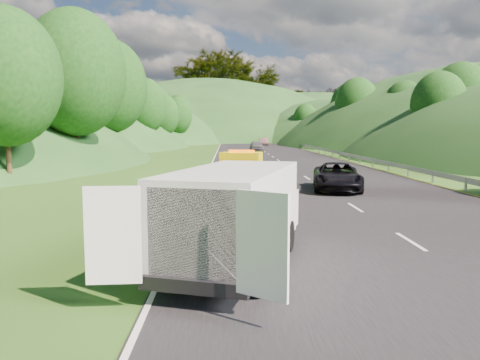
{
  "coord_description": "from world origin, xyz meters",
  "views": [
    {
      "loc": [
        -2.4,
        -15.36,
        3.33
      ],
      "look_at": [
        -1.9,
        3.1,
        1.3
      ],
      "focal_mm": 35.0,
      "sensor_mm": 36.0,
      "label": 1
    }
  ],
  "objects_px": {
    "passing_suv": "(337,190)",
    "worker": "(268,271)",
    "white_van": "(236,211)",
    "tow_truck": "(238,175)",
    "suitcase": "(143,216)",
    "spare_tire": "(262,282)",
    "woman": "(213,219)",
    "child": "(253,234)"
  },
  "relations": [
    {
      "from": "worker",
      "to": "spare_tire",
      "type": "height_order",
      "value": "worker"
    },
    {
      "from": "white_van",
      "to": "child",
      "type": "relative_size",
      "value": 7.36
    },
    {
      "from": "woman",
      "to": "suitcase",
      "type": "height_order",
      "value": "woman"
    },
    {
      "from": "white_van",
      "to": "spare_tire",
      "type": "bearing_deg",
      "value": -50.11
    },
    {
      "from": "spare_tire",
      "to": "worker",
      "type": "bearing_deg",
      "value": 76.11
    },
    {
      "from": "spare_tire",
      "to": "passing_suv",
      "type": "relative_size",
      "value": 0.12
    },
    {
      "from": "woman",
      "to": "passing_suv",
      "type": "xyz_separation_m",
      "value": [
        6.46,
        7.97,
        0.0
      ]
    },
    {
      "from": "woman",
      "to": "suitcase",
      "type": "relative_size",
      "value": 3.0
    },
    {
      "from": "suitcase",
      "to": "spare_tire",
      "type": "relative_size",
      "value": 0.8
    },
    {
      "from": "white_van",
      "to": "spare_tire",
      "type": "relative_size",
      "value": 11.04
    },
    {
      "from": "suitcase",
      "to": "spare_tire",
      "type": "bearing_deg",
      "value": -60.14
    },
    {
      "from": "passing_suv",
      "to": "worker",
      "type": "bearing_deg",
      "value": -99.45
    },
    {
      "from": "woman",
      "to": "worker",
      "type": "distance_m",
      "value": 6.47
    },
    {
      "from": "white_van",
      "to": "woman",
      "type": "bearing_deg",
      "value": 113.92
    },
    {
      "from": "spare_tire",
      "to": "suitcase",
      "type": "bearing_deg",
      "value": 119.86
    },
    {
      "from": "white_van",
      "to": "woman",
      "type": "height_order",
      "value": "white_van"
    },
    {
      "from": "white_van",
      "to": "passing_suv",
      "type": "xyz_separation_m",
      "value": [
        5.71,
        13.87,
        -1.35
      ]
    },
    {
      "from": "suitcase",
      "to": "passing_suv",
      "type": "relative_size",
      "value": 0.1
    },
    {
      "from": "suitcase",
      "to": "woman",
      "type": "bearing_deg",
      "value": 14.29
    },
    {
      "from": "white_van",
      "to": "suitcase",
      "type": "relative_size",
      "value": 13.83
    },
    {
      "from": "worker",
      "to": "passing_suv",
      "type": "relative_size",
      "value": 0.34
    },
    {
      "from": "child",
      "to": "worker",
      "type": "bearing_deg",
      "value": -42.29
    },
    {
      "from": "tow_truck",
      "to": "spare_tire",
      "type": "height_order",
      "value": "tow_truck"
    },
    {
      "from": "white_van",
      "to": "passing_suv",
      "type": "height_order",
      "value": "white_van"
    },
    {
      "from": "white_van",
      "to": "spare_tire",
      "type": "xyz_separation_m",
      "value": [
        0.54,
        -1.25,
        -1.35
      ]
    },
    {
      "from": "child",
      "to": "worker",
      "type": "relative_size",
      "value": 0.55
    },
    {
      "from": "woman",
      "to": "worker",
      "type": "bearing_deg",
      "value": 159.63
    },
    {
      "from": "spare_tire",
      "to": "passing_suv",
      "type": "bearing_deg",
      "value": 71.11
    },
    {
      "from": "white_van",
      "to": "worker",
      "type": "bearing_deg",
      "value": -10.94
    },
    {
      "from": "tow_truck",
      "to": "passing_suv",
      "type": "relative_size",
      "value": 1.05
    },
    {
      "from": "worker",
      "to": "suitcase",
      "type": "xyz_separation_m",
      "value": [
        -3.96,
        5.67,
        0.26
      ]
    },
    {
      "from": "tow_truck",
      "to": "worker",
      "type": "bearing_deg",
      "value": -75.2
    },
    {
      "from": "white_van",
      "to": "woman",
      "type": "relative_size",
      "value": 4.62
    },
    {
      "from": "suitcase",
      "to": "passing_suv",
      "type": "height_order",
      "value": "passing_suv"
    },
    {
      "from": "worker",
      "to": "white_van",
      "type": "bearing_deg",
      "value": 119.29
    },
    {
      "from": "white_van",
      "to": "woman",
      "type": "xyz_separation_m",
      "value": [
        -0.75,
        5.9,
        -1.35
      ]
    },
    {
      "from": "worker",
      "to": "child",
      "type": "bearing_deg",
      "value": 59.27
    },
    {
      "from": "tow_truck",
      "to": "woman",
      "type": "bearing_deg",
      "value": -88.54
    },
    {
      "from": "worker",
      "to": "tow_truck",
      "type": "bearing_deg",
      "value": 59.23
    },
    {
      "from": "child",
      "to": "spare_tire",
      "type": "bearing_deg",
      "value": -45.29
    },
    {
      "from": "passing_suv",
      "to": "suitcase",
      "type": "bearing_deg",
      "value": -126.32
    },
    {
      "from": "woman",
      "to": "child",
      "type": "bearing_deg",
      "value": 175.15
    }
  ]
}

